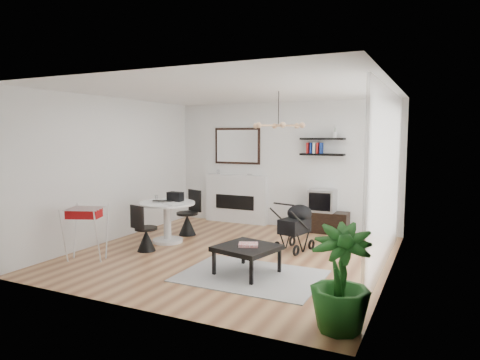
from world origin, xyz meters
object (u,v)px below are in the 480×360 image
at_px(dining_table, 167,216).
at_px(stroller, 296,228).
at_px(drying_rack, 86,232).
at_px(fireplace, 236,193).
at_px(crt_tv, 322,200).
at_px(potted_plant, 340,278).
at_px(tv_console, 320,222).
at_px(coffee_table, 247,249).

distance_m(dining_table, stroller, 2.39).
bearing_deg(drying_rack, fireplace, 55.10).
height_order(crt_tv, potted_plant, potted_plant).
relative_size(stroller, potted_plant, 0.80).
bearing_deg(potted_plant, dining_table, 148.67).
bearing_deg(fireplace, drying_rack, -102.95).
height_order(tv_console, dining_table, dining_table).
bearing_deg(coffee_table, fireplace, 118.44).
height_order(tv_console, potted_plant, potted_plant).
xyz_separation_m(fireplace, crt_tv, (2.03, -0.14, -0.02)).
xyz_separation_m(dining_table, drying_rack, (-0.50, -1.52, -0.05)).
bearing_deg(fireplace, potted_plant, -53.05).
height_order(tv_console, crt_tv, crt_tv).
bearing_deg(coffee_table, stroller, 81.98).
relative_size(drying_rack, coffee_table, 0.91).
xyz_separation_m(crt_tv, potted_plant, (1.32, -4.31, -0.11)).
distance_m(fireplace, coffee_table, 3.69).
bearing_deg(dining_table, coffee_table, -26.25).
bearing_deg(potted_plant, fireplace, 126.95).
relative_size(dining_table, stroller, 1.17).
height_order(drying_rack, stroller, stroller).
height_order(tv_console, stroller, stroller).
bearing_deg(tv_console, drying_rack, -128.51).
bearing_deg(dining_table, stroller, 12.68).
bearing_deg(tv_console, crt_tv, -4.37).
bearing_deg(crt_tv, dining_table, -139.31).
bearing_deg(stroller, fireplace, 153.61).
xyz_separation_m(fireplace, tv_console, (1.99, -0.14, -0.47)).
bearing_deg(potted_plant, stroller, 116.34).
bearing_deg(fireplace, stroller, -40.27).
bearing_deg(stroller, crt_tv, 101.58).
xyz_separation_m(fireplace, potted_plant, (3.35, -4.45, -0.14)).
relative_size(coffee_table, potted_plant, 0.86).
bearing_deg(coffee_table, drying_rack, -169.64).
bearing_deg(crt_tv, tv_console, 175.63).
xyz_separation_m(tv_console, crt_tv, (0.04, -0.00, 0.45)).
height_order(coffee_table, potted_plant, potted_plant).
bearing_deg(stroller, dining_table, -153.44).
relative_size(dining_table, potted_plant, 0.94).
bearing_deg(crt_tv, stroller, -92.30).
xyz_separation_m(dining_table, potted_plant, (3.71, -2.26, 0.05)).
distance_m(crt_tv, potted_plant, 4.51).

